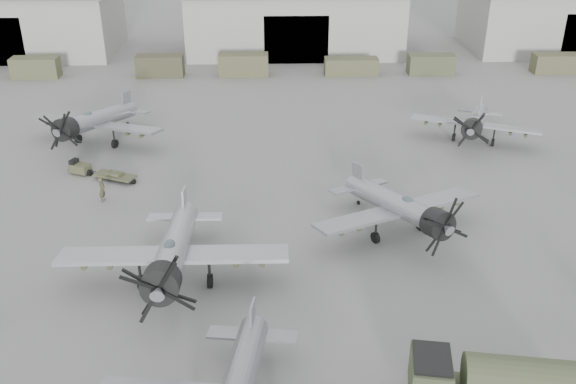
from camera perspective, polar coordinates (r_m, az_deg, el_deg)
name	(u,v)px	position (r m, az deg, el deg)	size (l,w,h in m)	color
ground	(342,358)	(33.93, 4.81, -14.45)	(220.00, 220.00, 0.00)	#5D5C5A
hangar_left	(8,19)	(95.50, -23.62, 13.88)	(29.00, 14.80, 8.70)	gray
hangar_center	(294,18)	(89.14, 0.56, 15.25)	(29.00, 14.80, 8.70)	gray
hangar_right	(573,16)	(98.28, 24.03, 14.12)	(29.00, 14.80, 8.70)	gray
support_truck_1	(36,67)	(82.92, -21.52, 10.26)	(5.48, 2.20, 2.40)	#484A30
support_truck_2	(160,66)	(79.23, -11.31, 10.94)	(5.56, 2.20, 2.53)	#3A3925
support_truck_3	(244,65)	(78.22, -3.97, 11.22)	(5.89, 2.20, 2.62)	#47472F
support_truck_4	(351,66)	(78.87, 5.64, 11.06)	(6.38, 2.20, 2.01)	#484930
support_truck_5	(431,64)	(80.62, 12.60, 11.02)	(5.52, 2.20, 2.34)	#41472E
support_truck_6	(559,63)	(85.80, 22.99, 10.48)	(6.48, 2.20, 2.30)	#49482F
aircraft_mid_1	(172,253)	(37.80, -10.24, -5.35)	(13.46, 12.11, 5.42)	#999CA1
aircraft_mid_2	(402,208)	(43.13, 10.08, -1.38)	(11.97, 10.86, 4.91)	gray
aircraft_far_0	(93,121)	(59.60, -16.98, 6.03)	(12.52, 11.30, 5.05)	gray
aircraft_far_1	(475,122)	(59.90, 16.33, 6.00)	(11.25, 10.18, 4.58)	#95969D
fuel_tanker	(496,382)	(31.44, 17.97, -15.75)	(8.14, 3.82, 3.02)	#3B422B
tug_trailer	(93,171)	(54.17, -16.93, 1.80)	(5.84, 3.38, 1.19)	#3F432B
ground_crew	(102,190)	(49.68, -16.19, 0.21)	(0.69, 0.45, 1.89)	#43402B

